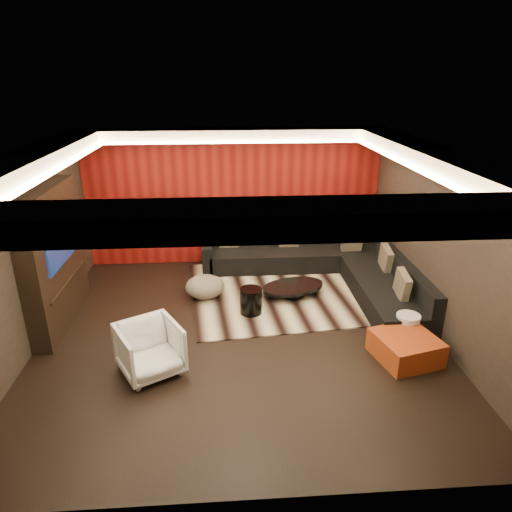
{
  "coord_description": "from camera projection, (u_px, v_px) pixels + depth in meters",
  "views": [
    {
      "loc": [
        -0.17,
        -6.15,
        3.76
      ],
      "look_at": [
        0.3,
        0.6,
        1.05
      ],
      "focal_mm": 32.0,
      "sensor_mm": 36.0,
      "label": 1
    }
  ],
  "objects": [
    {
      "name": "floor",
      "position": [
        240.0,
        334.0,
        7.11
      ],
      "size": [
        6.0,
        6.0,
        0.02
      ],
      "primitive_type": "cube",
      "color": "black",
      "rests_on": "ground"
    },
    {
      "name": "ceiling",
      "position": [
        237.0,
        151.0,
        6.06
      ],
      "size": [
        6.0,
        6.0,
        0.02
      ],
      "primitive_type": "cube",
      "color": "silver",
      "rests_on": "ground"
    },
    {
      "name": "wall_back",
      "position": [
        233.0,
        197.0,
        9.37
      ],
      "size": [
        6.0,
        0.02,
        2.8
      ],
      "primitive_type": "cube",
      "color": "black",
      "rests_on": "ground"
    },
    {
      "name": "wall_left",
      "position": [
        24.0,
        255.0,
        6.39
      ],
      "size": [
        0.02,
        6.0,
        2.8
      ],
      "primitive_type": "cube",
      "color": "black",
      "rests_on": "ground"
    },
    {
      "name": "wall_right",
      "position": [
        440.0,
        244.0,
        6.78
      ],
      "size": [
        0.02,
        6.0,
        2.8
      ],
      "primitive_type": "cube",
      "color": "black",
      "rests_on": "ground"
    },
    {
      "name": "red_feature_wall",
      "position": [
        233.0,
        198.0,
        9.34
      ],
      "size": [
        5.98,
        0.05,
        2.78
      ],
      "primitive_type": "cube",
      "color": "#6B0C0A",
      "rests_on": "ground"
    },
    {
      "name": "soffit_back",
      "position": [
        232.0,
        135.0,
        8.61
      ],
      "size": [
        6.0,
        0.6,
        0.22
      ],
      "primitive_type": "cube",
      "color": "silver",
      "rests_on": "ground"
    },
    {
      "name": "soffit_front",
      "position": [
        247.0,
        219.0,
        3.61
      ],
      "size": [
        6.0,
        0.6,
        0.22
      ],
      "primitive_type": "cube",
      "color": "silver",
      "rests_on": "ground"
    },
    {
      "name": "soffit_left",
      "position": [
        30.0,
        162.0,
        5.93
      ],
      "size": [
        0.6,
        4.8,
        0.22
      ],
      "primitive_type": "cube",
      "color": "silver",
      "rests_on": "ground"
    },
    {
      "name": "soffit_right",
      "position": [
        433.0,
        157.0,
        6.28
      ],
      "size": [
        0.6,
        4.8,
        0.22
      ],
      "primitive_type": "cube",
      "color": "silver",
      "rests_on": "ground"
    },
    {
      "name": "cove_back",
      "position": [
        233.0,
        142.0,
        8.32
      ],
      "size": [
        4.8,
        0.08,
        0.04
      ],
      "primitive_type": "cube",
      "color": "#FFD899",
      "rests_on": "ground"
    },
    {
      "name": "cove_front",
      "position": [
        245.0,
        218.0,
        3.95
      ],
      "size": [
        4.8,
        0.08,
        0.04
      ],
      "primitive_type": "cube",
      "color": "#FFD899",
      "rests_on": "ground"
    },
    {
      "name": "cove_left",
      "position": [
        57.0,
        169.0,
        5.99
      ],
      "size": [
        0.08,
        4.8,
        0.04
      ],
      "primitive_type": "cube",
      "color": "#FFD899",
      "rests_on": "ground"
    },
    {
      "name": "cove_right",
      "position": [
        408.0,
        164.0,
        6.29
      ],
      "size": [
        0.08,
        4.8,
        0.04
      ],
      "primitive_type": "cube",
      "color": "#FFD899",
      "rests_on": "ground"
    },
    {
      "name": "tv_surround",
      "position": [
        54.0,
        258.0,
        7.07
      ],
      "size": [
        0.3,
        2.0,
        2.2
      ],
      "primitive_type": "cube",
      "color": "black",
      "rests_on": "ground"
    },
    {
      "name": "tv_screen",
      "position": [
        61.0,
        237.0,
        6.95
      ],
      "size": [
        0.04,
        1.3,
        0.8
      ],
      "primitive_type": "cube",
      "color": "black",
      "rests_on": "ground"
    },
    {
      "name": "tv_shelf",
      "position": [
        68.0,
        281.0,
        7.23
      ],
      "size": [
        0.04,
        1.6,
        0.04
      ],
      "primitive_type": "cube",
      "color": "black",
      "rests_on": "ground"
    },
    {
      "name": "rug",
      "position": [
        300.0,
        289.0,
        8.53
      ],
      "size": [
        4.29,
        3.4,
        0.02
      ],
      "primitive_type": "cube",
      "rotation": [
        0.0,
        0.0,
        0.1
      ],
      "color": "beige",
      "rests_on": "floor"
    },
    {
      "name": "coffee_table",
      "position": [
        293.0,
        290.0,
        8.25
      ],
      "size": [
        1.47,
        1.47,
        0.2
      ],
      "primitive_type": "cylinder",
      "rotation": [
        0.0,
        0.0,
        0.32
      ],
      "color": "black",
      "rests_on": "rug"
    },
    {
      "name": "drum_stool",
      "position": [
        251.0,
        301.0,
        7.6
      ],
      "size": [
        0.49,
        0.49,
        0.44
      ],
      "primitive_type": "cylinder",
      "rotation": [
        0.0,
        0.0,
        -0.41
      ],
      "color": "black",
      "rests_on": "rug"
    },
    {
      "name": "striped_pouf",
      "position": [
        205.0,
        287.0,
        8.17
      ],
      "size": [
        0.78,
        0.78,
        0.38
      ],
      "primitive_type": "ellipsoid",
      "rotation": [
        0.0,
        0.0,
        -0.12
      ],
      "color": "#C3B397",
      "rests_on": "rug"
    },
    {
      "name": "white_side_table",
      "position": [
        407.0,
        328.0,
        6.82
      ],
      "size": [
        0.46,
        0.46,
        0.44
      ],
      "primitive_type": "cylinder",
      "rotation": [
        0.0,
        0.0,
        0.4
      ],
      "color": "silver",
      "rests_on": "floor"
    },
    {
      "name": "orange_ottoman",
      "position": [
        406.0,
        348.0,
        6.42
      ],
      "size": [
        0.97,
        0.97,
        0.35
      ],
      "primitive_type": "cube",
      "rotation": [
        0.0,
        0.0,
        0.26
      ],
      "color": "#A44115",
      "rests_on": "floor"
    },
    {
      "name": "armchair",
      "position": [
        150.0,
        349.0,
        6.06
      ],
      "size": [
        1.04,
        1.05,
        0.71
      ],
      "primitive_type": "imported",
      "rotation": [
        0.0,
        0.0,
        0.51
      ],
      "color": "silver",
      "rests_on": "floor"
    },
    {
      "name": "sectional_sofa",
      "position": [
        325.0,
        268.0,
        8.85
      ],
      "size": [
        3.65,
        3.5,
        0.75
      ],
      "color": "black",
      "rests_on": "floor"
    },
    {
      "name": "throw_pillows",
      "position": [
        327.0,
        250.0,
        8.73
      ],
      "size": [
        3.12,
        2.81,
        0.5
      ],
      "color": "beige",
      "rests_on": "sectional_sofa"
    }
  ]
}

